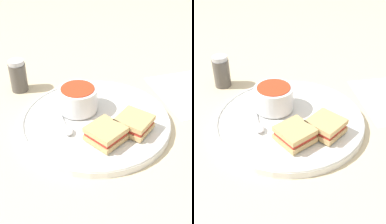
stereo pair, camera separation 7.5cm
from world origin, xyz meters
TOP-DOWN VIEW (x-y plane):
  - ground_plane at (0.00, 0.00)m, footprint 2.40×2.40m
  - plate at (0.00, 0.00)m, footprint 0.36×0.36m
  - soup_bowl at (-0.06, -0.01)m, footprint 0.10×0.10m
  - spoon at (-0.01, -0.08)m, footprint 0.11×0.06m
  - sandwich_half_near at (0.08, -0.04)m, footprint 0.08×0.08m
  - sandwich_half_far at (0.09, 0.04)m, footprint 0.09×0.09m
  - salt_shaker at (-0.27, -0.06)m, footprint 0.05×0.05m

SIDE VIEW (x-z plane):
  - ground_plane at x=0.00m, z-range 0.00..0.00m
  - plate at x=0.00m, z-range 0.00..0.02m
  - spoon at x=-0.01m, z-range 0.02..0.03m
  - sandwich_half_near at x=0.08m, z-range 0.02..0.05m
  - sandwich_half_far at x=0.09m, z-range 0.02..0.05m
  - salt_shaker at x=-0.27m, z-range 0.00..0.09m
  - soup_bowl at x=-0.06m, z-range 0.02..0.08m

